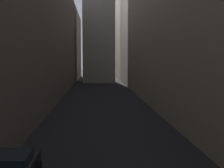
{
  "coord_description": "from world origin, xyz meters",
  "views": [
    {
      "loc": [
        -0.76,
        6.71,
        5.45
      ],
      "look_at": [
        0.0,
        20.32,
        4.31
      ],
      "focal_mm": 47.13,
      "sensor_mm": 36.0,
      "label": 1
    }
  ],
  "objects": [
    {
      "name": "building_block_right",
      "position": [
        10.87,
        50.0,
        11.71
      ],
      "size": [
        10.74,
        108.0,
        23.42
      ],
      "primitive_type": "cube",
      "color": "gray",
      "rests_on": "ground"
    },
    {
      "name": "ground_plane",
      "position": [
        0.0,
        48.0,
        0.0
      ],
      "size": [
        264.0,
        264.0,
        0.0
      ],
      "primitive_type": "plane",
      "color": "black"
    },
    {
      "name": "building_block_left",
      "position": [
        -12.88,
        50.0,
        9.17
      ],
      "size": [
        14.77,
        108.0,
        18.34
      ],
      "primitive_type": "cube",
      "color": "#60594F",
      "rests_on": "ground"
    }
  ]
}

